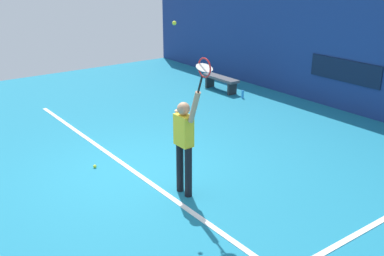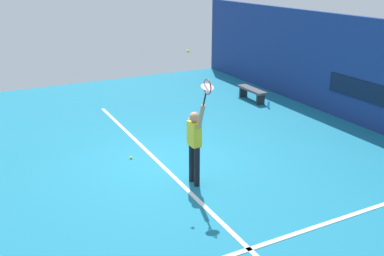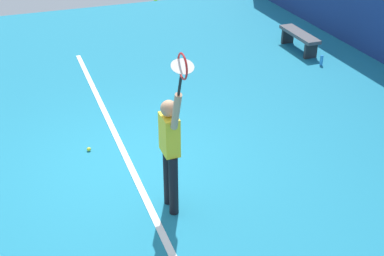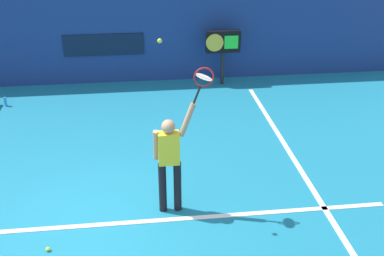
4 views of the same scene
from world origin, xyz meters
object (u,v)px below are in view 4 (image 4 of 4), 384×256
(tennis_ball, at_px, (160,41))
(water_bottle, at_px, (5,102))
(tennis_player, at_px, (169,158))
(scoreboard_clock, at_px, (223,44))
(tennis_racket, at_px, (203,79))
(spare_ball, at_px, (48,249))

(tennis_ball, bearing_deg, water_bottle, 126.67)
(tennis_ball, height_order, water_bottle, tennis_ball)
(tennis_player, height_order, tennis_ball, tennis_ball)
(tennis_player, distance_m, tennis_ball, 1.97)
(tennis_player, xyz_separation_m, tennis_ball, (-0.11, -0.10, 1.97))
(tennis_ball, distance_m, scoreboard_clock, 6.49)
(tennis_racket, relative_size, spare_ball, 9.19)
(water_bottle, relative_size, spare_ball, 3.53)
(spare_ball, bearing_deg, tennis_ball, 21.93)
(tennis_player, height_order, tennis_racket, tennis_racket)
(tennis_player, height_order, scoreboard_clock, tennis_player)
(tennis_racket, height_order, spare_ball, tennis_racket)
(tennis_racket, bearing_deg, tennis_player, 179.54)
(tennis_racket, height_order, water_bottle, tennis_racket)
(tennis_ball, bearing_deg, scoreboard_clock, 71.12)
(tennis_racket, distance_m, spare_ball, 3.47)
(scoreboard_clock, bearing_deg, spare_ball, -120.03)
(tennis_racket, distance_m, scoreboard_clock, 6.08)
(tennis_player, bearing_deg, spare_ball, -156.58)
(tennis_player, bearing_deg, tennis_racket, -0.46)
(tennis_ball, distance_m, spare_ball, 3.53)
(spare_ball, bearing_deg, scoreboard_clock, 59.97)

